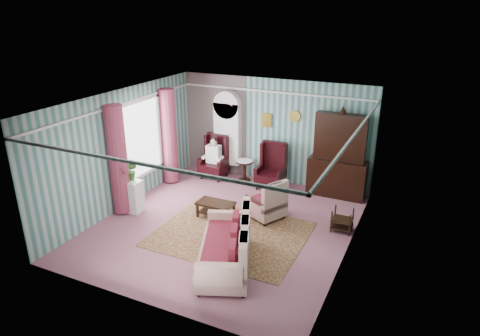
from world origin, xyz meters
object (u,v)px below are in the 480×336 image
at_px(plant_stand, 131,196).
at_px(sofa, 225,241).
at_px(bookcase, 228,138).
at_px(round_side_table, 244,171).
at_px(nest_table, 342,220).
at_px(wingback_right, 271,166).
at_px(wingback_left, 214,157).
at_px(coffee_table, 216,210).
at_px(dresser_hutch, 339,153).
at_px(floral_armchair, 266,198).
at_px(seated_woman, 214,158).

xyz_separation_m(plant_stand, sofa, (3.14, -1.15, 0.17)).
bearing_deg(plant_stand, bookcase, 71.51).
distance_m(round_side_table, sofa, 4.30).
relative_size(bookcase, nest_table, 4.15).
bearing_deg(bookcase, round_side_table, -20.27).
bearing_deg(round_side_table, wingback_right, -10.01).
bearing_deg(wingback_left, plant_stand, -106.22).
xyz_separation_m(round_side_table, coffee_table, (0.31, -2.32, -0.11)).
xyz_separation_m(dresser_hutch, round_side_table, (-2.60, -0.12, -0.88)).
bearing_deg(dresser_hutch, wingback_right, -171.23).
distance_m(bookcase, dresser_hutch, 3.25).
height_order(wingback_right, coffee_table, wingback_right).
xyz_separation_m(wingback_right, nest_table, (2.32, -1.55, -0.35)).
relative_size(round_side_table, floral_armchair, 0.59).
distance_m(nest_table, sofa, 2.93).
height_order(dresser_hutch, wingback_right, dresser_hutch).
relative_size(nest_table, sofa, 0.26).
xyz_separation_m(bookcase, coffee_table, (0.96, -2.56, -0.93)).
distance_m(wingback_left, sofa, 4.55).
relative_size(round_side_table, nest_table, 1.11).
relative_size(plant_stand, sofa, 0.38).
relative_size(round_side_table, coffee_table, 0.68).
distance_m(dresser_hutch, nest_table, 2.11).
distance_m(bookcase, wingback_right, 1.63).
height_order(nest_table, plant_stand, plant_stand).
relative_size(dresser_hutch, nest_table, 4.37).
distance_m(wingback_left, round_side_table, 0.97).
xyz_separation_m(dresser_hutch, coffee_table, (-2.29, -2.44, -0.99)).
bearing_deg(plant_stand, dresser_hutch, 35.08).
distance_m(seated_woman, nest_table, 4.37).
xyz_separation_m(wingback_left, coffee_table, (1.21, -2.17, -0.44)).
bearing_deg(bookcase, wingback_left, -122.66).
relative_size(seated_woman, floral_armchair, 1.16).
bearing_deg(wingback_left, coffee_table, -60.78).
height_order(wingback_right, sofa, wingback_right).
bearing_deg(coffee_table, seated_woman, 119.22).
distance_m(wingback_left, wingback_right, 1.75).
distance_m(sofa, coffee_table, 2.10).
bearing_deg(coffee_table, wingback_right, 76.06).
xyz_separation_m(floral_armchair, coffee_table, (-1.09, -0.48, -0.32)).
relative_size(seated_woman, sofa, 0.57).
bearing_deg(wingback_right, floral_armchair, -71.96).
distance_m(nest_table, floral_armchair, 1.79).
distance_m(round_side_table, coffee_table, 2.34).
relative_size(nest_table, plant_stand, 0.68).
bearing_deg(sofa, wingback_left, 8.54).
xyz_separation_m(seated_woman, round_side_table, (0.90, 0.15, -0.29)).
xyz_separation_m(wingback_right, plant_stand, (-2.55, -2.75, -0.22)).
relative_size(nest_table, floral_armchair, 0.53).
bearing_deg(coffee_table, sofa, -56.97).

